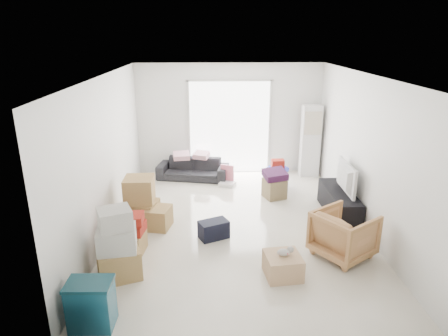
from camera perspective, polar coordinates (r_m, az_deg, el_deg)
name	(u,v)px	position (r m, az deg, el deg)	size (l,w,h in m)	color
room_shell	(237,154)	(6.95, 1.94, 1.94)	(4.98, 6.48, 3.18)	white
sliding_door	(229,124)	(9.86, 0.78, 6.33)	(2.10, 0.04, 2.33)	white
ac_tower	(310,141)	(9.91, 12.22, 3.79)	(0.45, 0.30, 1.75)	silver
tv_console	(339,203)	(8.03, 16.12, -4.83)	(0.44, 1.48, 0.49)	black
television	(341,188)	(7.92, 16.32, -2.76)	(0.97, 0.56, 0.13)	black
sofa	(193,166)	(9.64, -4.48, 0.35)	(1.68, 0.49, 0.66)	#27282D
pillow_left	(181,150)	(9.54, -6.14, 2.60)	(0.42, 0.33, 0.13)	#D89EB1
pillow_right	(201,149)	(9.56, -3.26, 2.66)	(0.35, 0.28, 0.12)	#D89EB1
armchair	(344,232)	(6.57, 16.76, -8.75)	(0.80, 0.75, 0.83)	tan
storage_bins	(91,304)	(5.23, -18.44, -17.98)	(0.54, 0.38, 0.61)	navy
box_stack_a	(118,247)	(5.95, -14.97, -10.89)	(0.72, 0.66, 1.07)	#AC874D
box_stack_b	(128,235)	(6.60, -13.60, -9.32)	(0.59, 0.55, 0.67)	#AC874D
box_stack_c	(140,201)	(7.48, -11.90, -4.67)	(0.70, 0.62, 0.89)	#AC874D
loose_box	(157,218)	(7.36, -9.54, -6.99)	(0.47, 0.47, 0.39)	#AC874D
duffel_bag	(214,229)	(6.93, -1.49, -8.78)	(0.49, 0.29, 0.31)	black
ottoman	(274,188)	(8.61, 7.20, -2.89)	(0.42, 0.42, 0.42)	olive
blanket	(275,176)	(8.51, 7.28, -1.15)	(0.46, 0.46, 0.14)	#411A40
kids_table	(278,168)	(9.11, 7.66, 0.05)	(0.52, 0.52, 0.65)	#1B2BC5
toy_walker	(227,180)	(9.27, 0.48, -1.67)	(0.43, 0.41, 0.46)	silver
wood_crate	(283,266)	(5.99, 8.39, -13.62)	(0.50, 0.50, 0.33)	tan
plush_bunny	(285,252)	(5.89, 8.75, -11.73)	(0.25, 0.14, 0.12)	#B2ADA8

